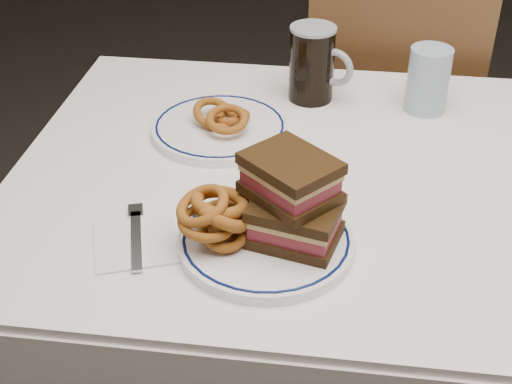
# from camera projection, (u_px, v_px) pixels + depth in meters

# --- Properties ---
(dining_table) EXTENTS (1.27, 0.87, 0.75)m
(dining_table) POSITION_uv_depth(u_px,v_px,m) (369.00, 224.00, 1.29)
(dining_table) COLOR silver
(dining_table) RESTS_ON floor
(chair_far) EXTENTS (0.46, 0.46, 0.91)m
(chair_far) POSITION_uv_depth(u_px,v_px,m) (389.00, 126.00, 1.90)
(chair_far) COLOR #4A2D17
(chair_far) RESTS_ON floor
(main_plate) EXTENTS (0.26, 0.26, 0.02)m
(main_plate) POSITION_uv_depth(u_px,v_px,m) (266.00, 241.00, 1.06)
(main_plate) COLOR white
(main_plate) RESTS_ON dining_table
(reuben_sandwich) EXTENTS (0.16, 0.16, 0.13)m
(reuben_sandwich) POSITION_uv_depth(u_px,v_px,m) (293.00, 200.00, 1.03)
(reuben_sandwich) COLOR black
(reuben_sandwich) RESTS_ON main_plate
(onion_rings_main) EXTENTS (0.12, 0.13, 0.11)m
(onion_rings_main) POSITION_uv_depth(u_px,v_px,m) (217.00, 216.00, 1.04)
(onion_rings_main) COLOR brown
(onion_rings_main) RESTS_ON main_plate
(ketchup_ramekin) EXTENTS (0.06, 0.06, 0.04)m
(ketchup_ramekin) POSITION_uv_depth(u_px,v_px,m) (260.00, 194.00, 1.12)
(ketchup_ramekin) COLOR white
(ketchup_ramekin) RESTS_ON main_plate
(beer_mug) EXTENTS (0.13, 0.09, 0.15)m
(beer_mug) POSITION_uv_depth(u_px,v_px,m) (313.00, 63.00, 1.43)
(beer_mug) COLOR black
(beer_mug) RESTS_ON dining_table
(water_glass) EXTENTS (0.08, 0.08, 0.13)m
(water_glass) POSITION_uv_depth(u_px,v_px,m) (428.00, 80.00, 1.40)
(water_glass) COLOR #9AB5C7
(water_glass) RESTS_ON dining_table
(far_plate) EXTENTS (0.26, 0.26, 0.02)m
(far_plate) POSITION_uv_depth(u_px,v_px,m) (220.00, 128.00, 1.35)
(far_plate) COLOR white
(far_plate) RESTS_ON dining_table
(onion_rings_far) EXTENTS (0.12, 0.12, 0.06)m
(onion_rings_far) POSITION_uv_depth(u_px,v_px,m) (224.00, 116.00, 1.34)
(onion_rings_far) COLOR brown
(onion_rings_far) RESTS_ON far_plate
(napkin_fork) EXTENTS (0.16, 0.17, 0.01)m
(napkin_fork) POSITION_uv_depth(u_px,v_px,m) (136.00, 241.00, 1.08)
(napkin_fork) COLOR white
(napkin_fork) RESTS_ON dining_table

